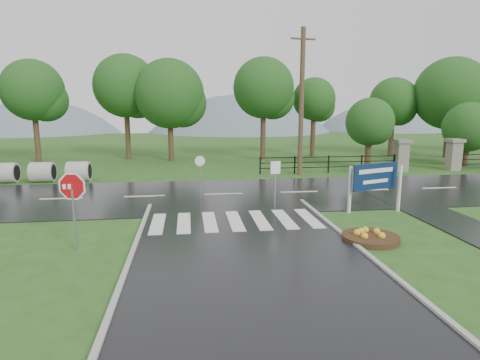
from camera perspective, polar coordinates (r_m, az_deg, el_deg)
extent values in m
plane|color=#27531B|center=(11.23, 2.39, -13.18)|extent=(120.00, 120.00, 0.00)
cube|color=black|center=(20.70, -2.34, -2.12)|extent=(90.00, 8.00, 0.04)
cube|color=black|center=(18.05, 27.73, -5.22)|extent=(2.20, 11.00, 0.04)
cube|color=silver|center=(15.81, -11.62, -6.08)|extent=(0.50, 2.80, 0.02)
cube|color=silver|center=(15.77, -7.98, -6.01)|extent=(0.50, 2.80, 0.02)
cube|color=silver|center=(15.79, -4.33, -5.92)|extent=(0.50, 2.80, 0.02)
cube|color=silver|center=(15.87, -0.70, -5.80)|extent=(0.50, 2.80, 0.02)
cube|color=silver|center=(16.01, 2.87, -5.66)|extent=(0.50, 2.80, 0.02)
cube|color=silver|center=(16.22, 6.36, -5.51)|extent=(0.50, 2.80, 0.02)
cube|color=silver|center=(16.48, 9.76, -5.34)|extent=(0.50, 2.80, 0.02)
cube|color=gray|center=(30.23, 21.92, 3.04)|extent=(0.80, 0.80, 2.00)
cube|color=#6B6659|center=(30.12, 22.06, 5.15)|extent=(1.00, 1.00, 0.24)
cube|color=gray|center=(32.37, 28.11, 3.00)|extent=(0.80, 0.80, 2.00)
cube|color=#6B6659|center=(32.27, 28.28, 4.97)|extent=(1.00, 1.00, 0.24)
cube|color=black|center=(28.12, 12.46, 1.81)|extent=(9.50, 0.05, 0.05)
cube|color=black|center=(28.07, 12.48, 2.52)|extent=(9.50, 0.05, 0.05)
cube|color=black|center=(28.02, 12.51, 3.23)|extent=(9.50, 0.05, 0.05)
cube|color=black|center=(26.85, 2.89, 2.08)|extent=(0.08, 0.08, 1.20)
cube|color=black|center=(30.04, 21.03, 2.29)|extent=(0.08, 0.08, 1.20)
cube|color=black|center=(32.71, 28.77, 2.30)|extent=(0.08, 0.08, 1.20)
sphere|color=slate|center=(81.79, -25.99, -4.00)|extent=(40.00, 40.00, 40.00)
sphere|color=slate|center=(78.83, -0.04, -5.60)|extent=(48.00, 48.00, 48.00)
sphere|color=slate|center=(85.89, 18.83, -1.86)|extent=(36.00, 36.00, 36.00)
cylinder|color=#9E9B93|center=(27.64, -30.41, 0.89)|extent=(1.30, 1.20, 1.20)
cylinder|color=#9E9B93|center=(26.88, -26.29, 1.02)|extent=(1.30, 1.20, 1.20)
cylinder|color=#9E9B93|center=(26.28, -21.95, 1.15)|extent=(1.30, 1.20, 1.20)
cube|color=#939399|center=(13.56, -22.47, -5.37)|extent=(0.06, 0.06, 1.98)
cylinder|color=white|center=(13.33, -22.78, -0.84)|extent=(1.16, 0.29, 1.19)
cylinder|color=#B60C13|center=(13.32, -22.79, -0.85)|extent=(1.01, 0.26, 1.04)
cube|color=silver|center=(17.57, 15.36, -1.38)|extent=(0.13, 0.13, 2.03)
cube|color=silver|center=(18.54, 21.73, -1.15)|extent=(0.13, 0.13, 2.03)
cube|color=#0A1F46|center=(17.93, 18.73, 0.48)|extent=(2.31, 0.88, 1.11)
cube|color=white|center=(17.85, 18.83, 1.26)|extent=(1.81, 0.66, 0.18)
cube|color=white|center=(17.93, 18.74, -0.17)|extent=(1.34, 0.49, 0.15)
cylinder|color=#332111|center=(14.43, 18.07, -7.86)|extent=(1.91, 1.91, 0.19)
cube|color=#939399|center=(18.03, 5.01, -0.83)|extent=(0.04, 0.04, 1.97)
cube|color=white|center=(17.87, 5.07, 1.77)|extent=(0.46, 0.11, 0.57)
cylinder|color=#939399|center=(19.64, -5.68, 0.12)|extent=(0.06, 0.06, 2.00)
cylinder|color=white|center=(19.48, -5.72, 2.71)|extent=(0.50, 0.09, 0.50)
cylinder|color=#473523|center=(26.67, 8.74, 10.76)|extent=(0.31, 0.31, 9.41)
cube|color=brown|center=(27.00, 8.98, 19.22)|extent=(1.67, 0.37, 0.10)
cylinder|color=#3D2B1C|center=(30.71, 17.77, 4.18)|extent=(0.48, 0.48, 2.83)
sphere|color=#194816|center=(30.58, 17.97, 7.88)|extent=(3.45, 3.45, 3.45)
cylinder|color=#3D2B1C|center=(34.76, 29.48, 3.71)|extent=(0.42, 0.42, 2.48)
sphere|color=#194816|center=(34.64, 29.74, 6.57)|extent=(3.68, 3.68, 3.68)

